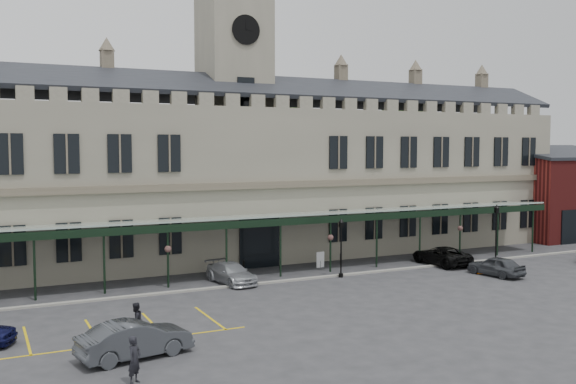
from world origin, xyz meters
name	(u,v)px	position (x,y,z in m)	size (l,w,h in m)	color
ground	(332,298)	(0.00, 0.00, 0.00)	(140.00, 140.00, 0.00)	#2E2E31
station_building	(235,179)	(0.00, 15.91, 6.47)	(60.00, 10.36, 17.30)	slate
clock_tower	(234,96)	(0.00, 16.00, 13.11)	(5.60, 5.60, 24.80)	slate
canopy	(279,242)	(0.00, 7.46, 2.40)	(50.00, 4.10, 4.30)	#8C9E93
brick_annex	(561,195)	(34.00, 12.97, 4.16)	(12.40, 8.36, 9.23)	maroon
kerb	(291,280)	(0.00, 5.50, 0.06)	(60.00, 0.40, 0.12)	gray
parking_markings	(95,335)	(-14.00, -1.50, 0.00)	(16.00, 6.00, 0.01)	gold
tree_behind_mid	(277,109)	(8.00, 25.00, 12.81)	(6.00, 6.00, 16.00)	#332314
tree_behind_right	(409,112)	(24.00, 25.00, 12.81)	(6.00, 6.00, 16.00)	#332314
lamp_post_mid	(341,242)	(3.66, 5.12, 2.44)	(0.39, 0.39, 4.11)	black
lamp_post_right	(496,228)	(17.83, 5.12, 2.69)	(0.43, 0.43, 4.54)	black
traffic_cone	(479,269)	(13.21, 1.90, 0.36)	(0.46, 0.46, 0.74)	orange
sign_board	(320,260)	(4.13, 8.95, 0.57)	(0.68, 0.13, 1.17)	black
bollard_left	(244,266)	(-1.82, 9.56, 0.46)	(0.16, 0.16, 0.92)	black
bollard_right	(341,259)	(6.13, 9.31, 0.43)	(0.15, 0.15, 0.85)	black
car_left_b	(135,339)	(-12.98, -5.70, 0.81)	(1.71, 4.89, 1.61)	#3A3D42
car_taxi	(231,273)	(-3.89, 6.63, 0.67)	(1.89, 4.64, 1.35)	#A8ABB0
car_van	(441,256)	(13.00, 5.84, 0.71)	(2.35, 5.11, 1.42)	black
car_right_a	(496,266)	(13.71, 0.81, 0.70)	(1.65, 4.10, 1.40)	#3A3D42
person_a	(135,360)	(-13.66, -8.70, 0.92)	(0.67, 0.44, 1.85)	black
person_b	(136,320)	(-12.30, -2.75, 0.84)	(0.81, 0.63, 1.67)	black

